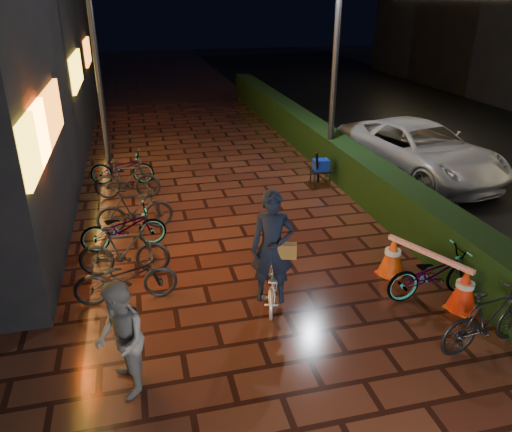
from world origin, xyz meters
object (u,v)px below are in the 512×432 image
object	(u,v)px
van	(419,150)
traffic_barrier	(426,271)
bystander_person	(120,340)
cyclist	(272,264)
cart_assembly	(321,166)

from	to	relation	value
van	traffic_barrier	size ratio (longest dim) A/B	2.88
van	bystander_person	bearing A→B (deg)	-151.96
bystander_person	traffic_barrier	size ratio (longest dim) A/B	0.87
van	cyclist	distance (m)	7.45
van	traffic_barrier	bearing A→B (deg)	-130.44
bystander_person	van	world-z (taller)	bystander_person
cyclist	traffic_barrier	xyz separation A→B (m)	(2.60, -0.23, -0.36)
van	cyclist	world-z (taller)	cyclist
cyclist	traffic_barrier	bearing A→B (deg)	-5.04
van	cart_assembly	bearing A→B (deg)	169.87
cyclist	van	bearing A→B (deg)	42.42
traffic_barrier	bystander_person	bearing A→B (deg)	-166.40
van	traffic_barrier	distance (m)	6.01
traffic_barrier	cart_assembly	distance (m)	5.19
bystander_person	cart_assembly	size ratio (longest dim) A/B	1.57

